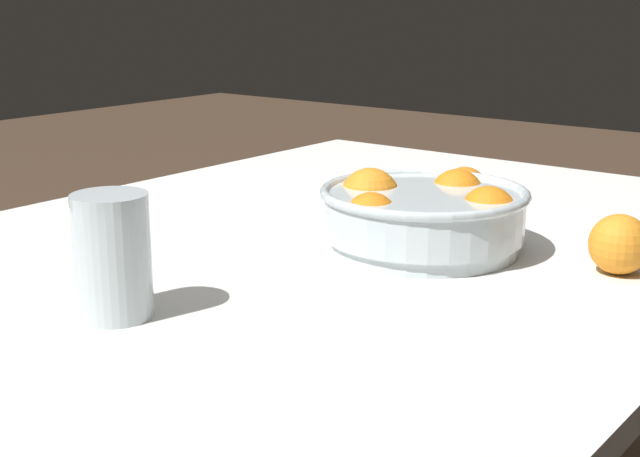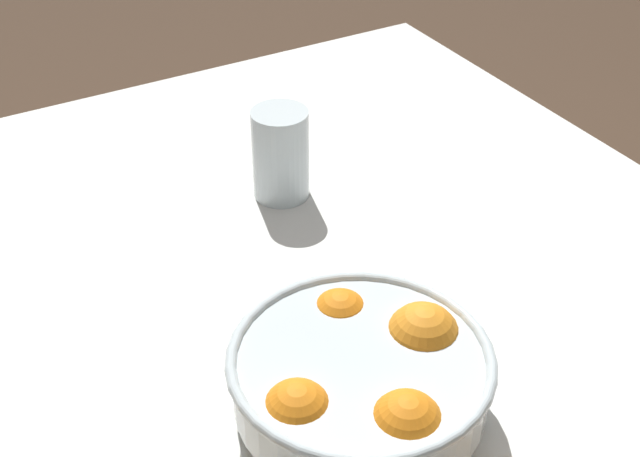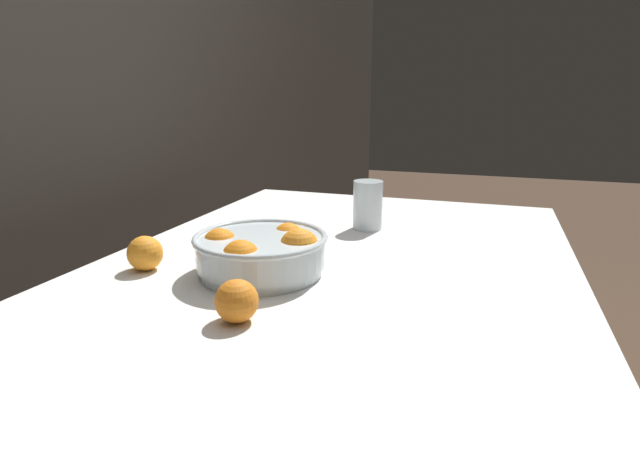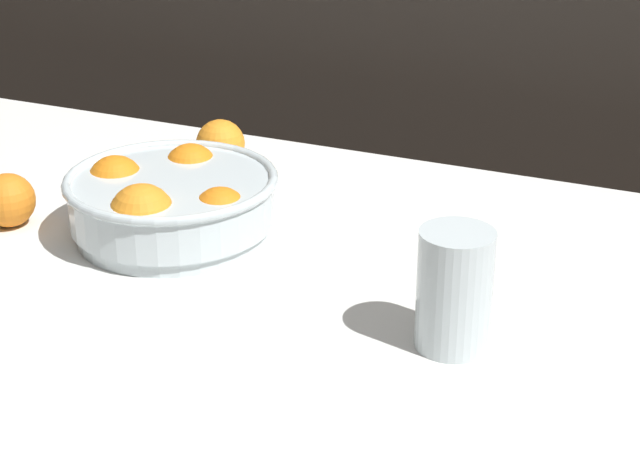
{
  "view_description": "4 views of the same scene",
  "coord_description": "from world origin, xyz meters",
  "px_view_note": "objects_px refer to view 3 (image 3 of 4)",
  "views": [
    {
      "loc": [
        0.87,
        0.7,
        1.06
      ],
      "look_at": [
        0.09,
        0.1,
        0.79
      ],
      "focal_mm": 50.0,
      "sensor_mm": 36.0,
      "label": 1
    },
    {
      "loc": [
        -0.63,
        0.47,
        1.42
      ],
      "look_at": [
        0.13,
        0.04,
        0.79
      ],
      "focal_mm": 50.0,
      "sensor_mm": 36.0,
      "label": 2
    },
    {
      "loc": [
        -0.96,
        -0.3,
        1.09
      ],
      "look_at": [
        0.1,
        0.06,
        0.78
      ],
      "focal_mm": 28.0,
      "sensor_mm": 36.0,
      "label": 3
    },
    {
      "loc": [
        0.57,
        -0.94,
        1.31
      ],
      "look_at": [
        0.13,
        0.07,
        0.8
      ],
      "focal_mm": 60.0,
      "sensor_mm": 36.0,
      "label": 4
    }
  ],
  "objects_px": {
    "fruit_bowl": "(262,252)",
    "orange_loose_near_bowl": "(237,301)",
    "juice_glass": "(369,208)",
    "orange_loose_front": "(145,253)"
  },
  "relations": [
    {
      "from": "orange_loose_near_bowl",
      "to": "orange_loose_front",
      "type": "height_order",
      "value": "orange_loose_front"
    },
    {
      "from": "fruit_bowl",
      "to": "orange_loose_near_bowl",
      "type": "height_order",
      "value": "fruit_bowl"
    },
    {
      "from": "fruit_bowl",
      "to": "orange_loose_front",
      "type": "height_order",
      "value": "fruit_bowl"
    },
    {
      "from": "juice_glass",
      "to": "orange_loose_front",
      "type": "xyz_separation_m",
      "value": [
        -0.46,
        0.36,
        -0.02
      ]
    },
    {
      "from": "fruit_bowl",
      "to": "juice_glass",
      "type": "bearing_deg",
      "value": -16.84
    },
    {
      "from": "fruit_bowl",
      "to": "juice_glass",
      "type": "relative_size",
      "value": 2.07
    },
    {
      "from": "orange_loose_near_bowl",
      "to": "juice_glass",
      "type": "bearing_deg",
      "value": -6.33
    },
    {
      "from": "fruit_bowl",
      "to": "orange_loose_near_bowl",
      "type": "distance_m",
      "value": 0.22
    },
    {
      "from": "fruit_bowl",
      "to": "orange_loose_near_bowl",
      "type": "relative_size",
      "value": 3.83
    },
    {
      "from": "juice_glass",
      "to": "fruit_bowl",
      "type": "bearing_deg",
      "value": 163.16
    }
  ]
}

